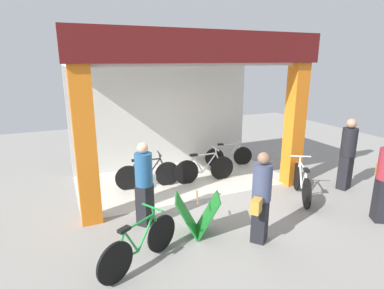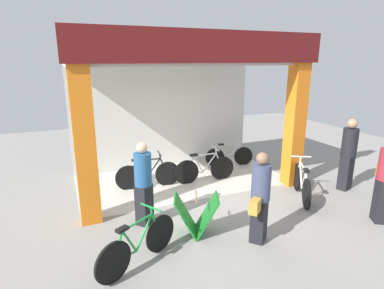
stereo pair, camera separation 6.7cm
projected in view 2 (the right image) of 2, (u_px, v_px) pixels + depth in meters
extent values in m
plane|color=gray|center=(204.00, 200.00, 7.24)|extent=(18.68, 18.68, 0.00)
cube|color=beige|center=(182.00, 179.00, 8.45)|extent=(5.34, 2.73, 0.02)
cube|color=silver|center=(165.00, 115.00, 9.27)|extent=(5.34, 0.12, 3.05)
cube|color=orange|center=(85.00, 147.00, 5.91)|extent=(0.39, 0.36, 3.05)
cube|color=orange|center=(295.00, 126.00, 7.77)|extent=(0.39, 0.36, 3.05)
cube|color=#591414|center=(208.00, 46.00, 6.22)|extent=(5.54, 0.20, 0.64)
cube|color=silver|center=(181.00, 64.00, 7.66)|extent=(5.34, 2.73, 0.06)
cylinder|color=black|center=(128.00, 178.00, 7.70)|extent=(0.64, 0.11, 0.63)
cylinder|color=black|center=(168.00, 174.00, 7.98)|extent=(0.64, 0.11, 0.63)
cylinder|color=black|center=(138.00, 178.00, 7.77)|extent=(0.43, 0.08, 0.08)
cylinder|color=black|center=(141.00, 170.00, 7.74)|extent=(0.28, 0.06, 0.48)
cylinder|color=black|center=(153.00, 168.00, 7.83)|extent=(0.39, 0.08, 0.50)
cylinder|color=black|center=(148.00, 160.00, 7.73)|extent=(0.61, 0.10, 0.05)
cylinder|color=black|center=(132.00, 170.00, 7.68)|extent=(0.21, 0.06, 0.43)
cylinder|color=black|center=(164.00, 166.00, 7.89)|extent=(0.19, 0.05, 0.44)
cylinder|color=black|center=(160.00, 156.00, 7.80)|extent=(0.06, 0.04, 0.13)
cylinder|color=black|center=(159.00, 154.00, 7.78)|extent=(0.08, 0.44, 0.03)
cube|color=black|center=(136.00, 160.00, 7.64)|extent=(0.20, 0.12, 0.05)
cylinder|color=black|center=(187.00, 172.00, 8.07)|extent=(0.65, 0.09, 0.65)
cylinder|color=black|center=(222.00, 168.00, 8.38)|extent=(0.65, 0.09, 0.65)
cylinder|color=silver|center=(195.00, 172.00, 8.15)|extent=(0.44, 0.07, 0.08)
cylinder|color=silver|center=(198.00, 164.00, 8.12)|extent=(0.28, 0.06, 0.48)
cylinder|color=silver|center=(210.00, 163.00, 8.21)|extent=(0.40, 0.06, 0.51)
cylinder|color=silver|center=(205.00, 155.00, 8.11)|extent=(0.62, 0.08, 0.05)
cylinder|color=silver|center=(191.00, 164.00, 8.05)|extent=(0.21, 0.05, 0.43)
cylinder|color=silver|center=(219.00, 161.00, 8.29)|extent=(0.20, 0.05, 0.45)
cylinder|color=silver|center=(216.00, 151.00, 8.19)|extent=(0.06, 0.04, 0.13)
cylinder|color=silver|center=(216.00, 148.00, 8.17)|extent=(0.06, 0.45, 0.03)
cube|color=black|center=(194.00, 155.00, 8.01)|extent=(0.20, 0.11, 0.05)
cylinder|color=black|center=(215.00, 157.00, 9.41)|extent=(0.56, 0.18, 0.57)
cylinder|color=black|center=(243.00, 156.00, 9.54)|extent=(0.56, 0.18, 0.57)
cylinder|color=silver|center=(222.00, 158.00, 9.45)|extent=(0.38, 0.12, 0.07)
cylinder|color=silver|center=(224.00, 152.00, 9.41)|extent=(0.25, 0.09, 0.43)
cylinder|color=silver|center=(233.00, 151.00, 9.45)|extent=(0.35, 0.12, 0.45)
cylinder|color=silver|center=(230.00, 145.00, 9.38)|extent=(0.54, 0.16, 0.05)
cylinder|color=silver|center=(218.00, 151.00, 9.38)|extent=(0.19, 0.08, 0.38)
cylinder|color=silver|center=(241.00, 150.00, 9.48)|extent=(0.17, 0.07, 0.40)
cylinder|color=silver|center=(239.00, 142.00, 9.40)|extent=(0.05, 0.04, 0.12)
cylinder|color=silver|center=(238.00, 140.00, 9.39)|extent=(0.12, 0.39, 0.03)
cube|color=black|center=(221.00, 144.00, 9.34)|extent=(0.19, 0.13, 0.04)
cylinder|color=black|center=(307.00, 194.00, 6.74)|extent=(0.37, 0.60, 0.67)
cylinder|color=black|center=(297.00, 177.00, 7.73)|extent=(0.37, 0.60, 0.67)
cylinder|color=white|center=(304.00, 191.00, 6.98)|extent=(0.26, 0.41, 0.09)
cylinder|color=white|center=(304.00, 180.00, 7.02)|extent=(0.18, 0.27, 0.50)
cylinder|color=white|center=(301.00, 175.00, 7.32)|extent=(0.24, 0.37, 0.52)
cylinder|color=white|center=(303.00, 166.00, 7.13)|extent=(0.35, 0.57, 0.05)
cylinder|color=white|center=(306.00, 183.00, 6.80)|extent=(0.14, 0.21, 0.45)
cylinder|color=white|center=(299.00, 170.00, 7.58)|extent=(0.13, 0.19, 0.46)
cylinder|color=white|center=(301.00, 159.00, 7.41)|extent=(0.06, 0.07, 0.14)
cylinder|color=white|center=(301.00, 157.00, 7.38)|extent=(0.42, 0.26, 0.03)
cube|color=black|center=(306.00, 170.00, 6.82)|extent=(0.19, 0.23, 0.05)
cylinder|color=black|center=(113.00, 263.00, 4.50)|extent=(0.57, 0.35, 0.64)
cylinder|color=black|center=(160.00, 233.00, 5.25)|extent=(0.57, 0.35, 0.64)
cylinder|color=#198C33|center=(126.00, 256.00, 4.68)|extent=(0.39, 0.24, 0.08)
cylinder|color=#198C33|center=(130.00, 241.00, 4.69)|extent=(0.26, 0.17, 0.48)
cylinder|color=#198C33|center=(144.00, 232.00, 4.93)|extent=(0.36, 0.22, 0.50)
cylinder|color=#198C33|center=(138.00, 222.00, 4.77)|extent=(0.55, 0.33, 0.05)
cylinder|color=#198C33|center=(118.00, 246.00, 4.53)|extent=(0.20, 0.13, 0.43)
cylinder|color=#198C33|center=(156.00, 224.00, 5.12)|extent=(0.18, 0.12, 0.44)
cylinder|color=#198C33|center=(151.00, 211.00, 4.98)|extent=(0.06, 0.06, 0.13)
cylinder|color=#198C33|center=(151.00, 207.00, 4.95)|extent=(0.25, 0.40, 0.03)
cube|color=black|center=(122.00, 229.00, 4.53)|extent=(0.22, 0.18, 0.05)
cube|color=#197226|center=(186.00, 215.00, 5.75)|extent=(0.59, 0.68, 0.75)
cube|color=#197226|center=(207.00, 215.00, 5.76)|extent=(0.59, 0.68, 0.75)
cylinder|color=olive|center=(196.00, 197.00, 5.66)|extent=(0.24, 0.53, 0.03)
cube|color=black|center=(346.00, 173.00, 7.74)|extent=(0.37, 0.32, 0.86)
cylinder|color=black|center=(350.00, 142.00, 7.54)|extent=(0.44, 0.44, 0.68)
sphere|color=tan|center=(352.00, 124.00, 7.42)|extent=(0.23, 0.23, 0.23)
cube|color=black|center=(382.00, 201.00, 6.17)|extent=(0.36, 0.38, 0.88)
cube|color=#BF8C33|center=(380.00, 170.00, 6.29)|extent=(0.18, 0.20, 0.27)
cube|color=black|center=(259.00, 220.00, 5.52)|extent=(0.38, 0.37, 0.79)
cylinder|color=#3F4766|center=(261.00, 182.00, 5.33)|extent=(0.46, 0.46, 0.64)
sphere|color=#8C664C|center=(263.00, 159.00, 5.22)|extent=(0.21, 0.21, 0.21)
cube|color=#BF8C33|center=(255.00, 206.00, 5.16)|extent=(0.27, 0.26, 0.24)
cube|color=black|center=(144.00, 204.00, 6.11)|extent=(0.38, 0.38, 0.81)
cylinder|color=#26598C|center=(143.00, 169.00, 5.92)|extent=(0.47, 0.47, 0.63)
sphere|color=#D8AD8C|center=(142.00, 148.00, 5.81)|extent=(0.21, 0.21, 0.21)
cube|color=white|center=(151.00, 181.00, 6.24)|extent=(0.19, 0.18, 0.27)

